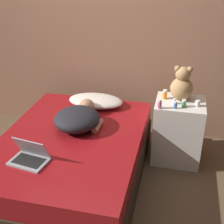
% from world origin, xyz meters
% --- Properties ---
extents(ground_plane, '(12.00, 12.00, 0.00)m').
position_xyz_m(ground_plane, '(0.00, 0.00, 0.00)').
color(ground_plane, brown).
extents(wall_back, '(8.00, 0.06, 2.60)m').
position_xyz_m(wall_back, '(0.00, 1.18, 1.30)').
color(wall_back, '#996B51').
rests_on(wall_back, ground_plane).
extents(bed, '(1.31, 1.81, 0.52)m').
position_xyz_m(bed, '(0.00, 0.00, 0.26)').
color(bed, '#2D2319').
rests_on(bed, ground_plane).
extents(nightstand, '(0.50, 0.46, 0.68)m').
position_xyz_m(nightstand, '(0.96, 0.64, 0.34)').
color(nightstand, silver).
rests_on(nightstand, ground_plane).
extents(pillow, '(0.61, 0.36, 0.11)m').
position_xyz_m(pillow, '(0.04, 0.69, 0.58)').
color(pillow, beige).
rests_on(pillow, bed).
extents(person_lying, '(0.45, 0.63, 0.19)m').
position_xyz_m(person_lying, '(0.01, 0.20, 0.62)').
color(person_lying, black).
rests_on(person_lying, bed).
extents(laptop, '(0.33, 0.25, 0.20)m').
position_xyz_m(laptop, '(-0.19, -0.44, 0.57)').
color(laptop, '#9E9EA3').
rests_on(laptop, bed).
extents(teddy_bear, '(0.23, 0.23, 0.36)m').
position_xyz_m(teddy_bear, '(0.96, 0.72, 0.84)').
color(teddy_bear, tan).
rests_on(teddy_bear, nightstand).
extents(bottle_blue, '(0.03, 0.03, 0.07)m').
position_xyz_m(bottle_blue, '(0.92, 0.48, 0.72)').
color(bottle_blue, '#3866B2').
rests_on(bottle_blue, nightstand).
extents(bottle_green, '(0.04, 0.04, 0.08)m').
position_xyz_m(bottle_green, '(0.99, 0.53, 0.72)').
color(bottle_green, '#3D8E4C').
rests_on(bottle_green, nightstand).
extents(bottle_clear, '(0.03, 0.03, 0.06)m').
position_xyz_m(bottle_clear, '(0.90, 0.58, 0.71)').
color(bottle_clear, silver).
rests_on(bottle_clear, nightstand).
extents(bottle_white, '(0.05, 0.05, 0.06)m').
position_xyz_m(bottle_white, '(1.13, 0.57, 0.71)').
color(bottle_white, white).
rests_on(bottle_white, nightstand).
extents(bottle_pink, '(0.04, 0.04, 0.09)m').
position_xyz_m(bottle_pink, '(0.76, 0.44, 0.73)').
color(bottle_pink, pink).
rests_on(bottle_pink, nightstand).
extents(bottle_orange, '(0.05, 0.05, 0.10)m').
position_xyz_m(bottle_orange, '(0.80, 0.68, 0.73)').
color(bottle_orange, orange).
rests_on(bottle_orange, nightstand).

